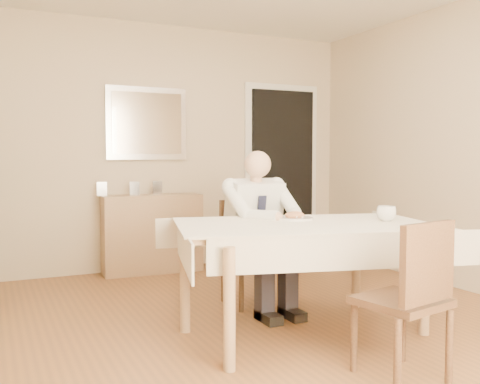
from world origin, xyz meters
name	(u,v)px	position (x,y,z in m)	size (l,w,h in m)	color
room	(263,141)	(0.00, 0.00, 1.30)	(5.00, 5.02, 2.60)	brown
doorway	(282,174)	(1.55, 2.46, 1.00)	(0.96, 0.07, 2.10)	white
mirror	(147,123)	(-0.08, 2.47, 1.55)	(0.86, 0.04, 0.76)	silver
dining_table	(304,236)	(0.31, -0.01, 0.67)	(1.96, 1.44, 0.75)	#957B54
chair_far	(247,245)	(0.31, 0.86, 0.47)	(0.42, 0.42, 0.84)	#482F1C
chair_near	(412,292)	(0.39, -0.94, 0.49)	(0.48, 0.49, 0.87)	#482F1C
seated_man	(263,223)	(0.31, 0.58, 0.69)	(0.48, 0.72, 1.24)	white
plate	(295,218)	(0.36, 0.19, 0.76)	(0.26, 0.26, 0.02)	white
food	(295,215)	(0.36, 0.19, 0.78)	(0.14, 0.14, 0.06)	#935D3A
knife	(304,217)	(0.40, 0.13, 0.78)	(0.01, 0.01, 0.13)	silver
fork	(294,217)	(0.32, 0.13, 0.78)	(0.01, 0.01, 0.13)	silver
coffee_mug	(386,214)	(0.88, -0.16, 0.81)	(0.13, 0.13, 0.10)	white
sideboard	(152,233)	(-0.08, 2.32, 0.40)	(1.01, 0.34, 0.81)	#957B54
photo_frame_left	(102,189)	(-0.58, 2.38, 0.88)	(0.10, 0.02, 0.14)	silver
photo_frame_center	(134,188)	(-0.26, 2.32, 0.88)	(0.10, 0.02, 0.14)	silver
photo_frame_right	(157,188)	(0.00, 2.39, 0.88)	(0.10, 0.02, 0.14)	silver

